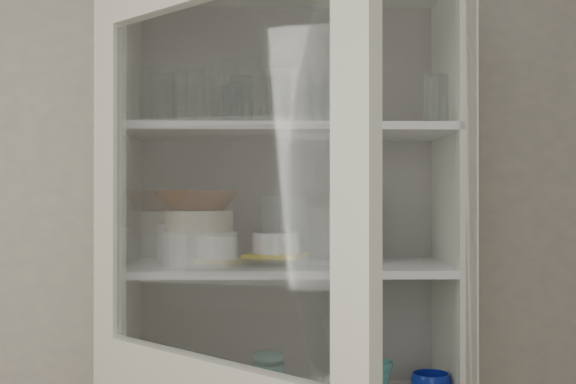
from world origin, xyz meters
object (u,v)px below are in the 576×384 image
at_px(teal_jar, 269,377).
at_px(plate_stack_back, 193,241).
at_px(goblet_0, 175,106).
at_px(cream_bowl, 199,221).
at_px(goblet_1, 238,103).
at_px(terracotta_bowl, 199,200).
at_px(glass_platter, 276,260).
at_px(yellow_trivet, 276,255).
at_px(grey_bowl_stack, 351,229).
at_px(white_ramekin, 276,243).
at_px(white_canister, 174,373).
at_px(pantry_cabinet, 288,367).
at_px(mug_teal, 375,378).
at_px(goblet_3, 363,107).
at_px(goblet_2, 307,104).
at_px(plate_stack_front, 199,248).

bearing_deg(teal_jar, plate_stack_back, 153.36).
height_order(goblet_0, cream_bowl, goblet_0).
distance_m(goblet_1, terracotta_bowl, 0.34).
distance_m(goblet_0, plate_stack_back, 0.43).
distance_m(glass_platter, yellow_trivet, 0.02).
xyz_separation_m(cream_bowl, grey_bowl_stack, (0.45, 0.09, -0.03)).
distance_m(glass_platter, white_ramekin, 0.05).
xyz_separation_m(goblet_0, plate_stack_back, (0.05, 0.05, -0.42)).
distance_m(white_ramekin, white_canister, 0.50).
distance_m(pantry_cabinet, mug_teal, 0.27).
xyz_separation_m(goblet_3, mug_teal, (0.03, -0.06, -0.83)).
xyz_separation_m(goblet_3, plate_stack_back, (-0.53, 0.05, -0.42)).
bearing_deg(white_canister, plate_stack_back, 68.34).
bearing_deg(goblet_3, goblet_2, 179.72).
height_order(pantry_cabinet, plate_stack_front, pantry_cabinet).
bearing_deg(mug_teal, cream_bowl, -177.23).
xyz_separation_m(goblet_1, terracotta_bowl, (-0.10, -0.13, -0.30)).
height_order(goblet_1, terracotta_bowl, goblet_1).
bearing_deg(cream_bowl, yellow_trivet, 10.37).
height_order(goblet_0, mug_teal, goblet_0).
bearing_deg(terracotta_bowl, cream_bowl, 0.00).
bearing_deg(grey_bowl_stack, plate_stack_front, -169.13).
height_order(plate_stack_front, terracotta_bowl, terracotta_bowl).
distance_m(cream_bowl, mug_teal, 0.71).
relative_size(goblet_0, white_canister, 1.13).
xyz_separation_m(goblet_1, goblet_2, (0.21, 0.03, 0.00)).
bearing_deg(terracotta_bowl, goblet_1, 50.11).
height_order(goblet_3, plate_stack_front, goblet_3).
distance_m(pantry_cabinet, grey_bowl_stack, 0.46).
bearing_deg(pantry_cabinet, grey_bowl_stack, -9.74).
relative_size(terracotta_bowl, white_canister, 1.73).
bearing_deg(teal_jar, white_canister, 177.55).
xyz_separation_m(terracotta_bowl, glass_platter, (0.22, 0.04, -0.18)).
distance_m(terracotta_bowl, yellow_trivet, 0.28).
xyz_separation_m(terracotta_bowl, white_canister, (-0.08, 0.09, -0.52)).
bearing_deg(terracotta_bowl, grey_bowl_stack, 10.87).
bearing_deg(white_ramekin, teal_jar, 119.89).
xyz_separation_m(plate_stack_back, white_canister, (-0.04, -0.11, -0.39)).
xyz_separation_m(white_ramekin, white_canister, (-0.31, 0.05, -0.39)).
distance_m(goblet_1, goblet_3, 0.39).
xyz_separation_m(goblet_3, yellow_trivet, (-0.27, -0.11, -0.45)).
xyz_separation_m(grey_bowl_stack, teal_jar, (-0.25, -0.01, -0.44)).
height_order(pantry_cabinet, cream_bowl, pantry_cabinet).
relative_size(terracotta_bowl, white_ramekin, 1.69).
xyz_separation_m(goblet_0, white_canister, (0.01, -0.06, -0.81)).
bearing_deg(goblet_2, yellow_trivet, -129.76).
relative_size(plate_stack_back, white_canister, 1.71).
height_order(pantry_cabinet, terracotta_bowl, pantry_cabinet).
height_order(pantry_cabinet, goblet_3, pantry_cabinet).
relative_size(mug_teal, white_canister, 0.79).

